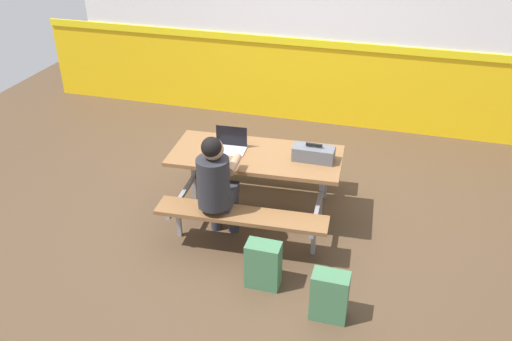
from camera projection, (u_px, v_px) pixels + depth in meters
ground_plane at (260, 217)px, 5.72m from camera, size 10.00×10.00×0.02m
accent_backdrop at (312, 35)px, 7.23m from camera, size 8.00×0.14×2.60m
picnic_table_main at (256, 169)px, 5.44m from camera, size 1.74×1.64×0.74m
student_nearer at (216, 182)px, 4.95m from camera, size 0.38×0.53×1.21m
laptop_silver at (230, 145)px, 5.42m from camera, size 0.33×0.24×0.22m
toolbox_grey at (314, 154)px, 5.22m from camera, size 0.40×0.18×0.18m
backpack_dark at (263, 265)px, 4.70m from camera, size 0.30×0.22×0.44m
tote_bag_bright at (228, 149)px, 6.64m from camera, size 0.34×0.21×0.43m
satchel_spare at (330, 296)px, 4.36m from camera, size 0.30×0.22×0.44m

